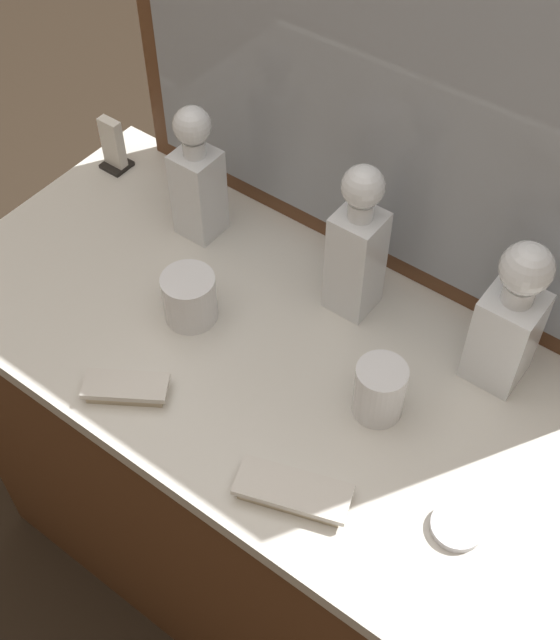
{
  "coord_description": "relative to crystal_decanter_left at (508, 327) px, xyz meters",
  "views": [
    {
      "loc": [
        0.49,
        -0.66,
        1.88
      ],
      "look_at": [
        0.0,
        0.0,
        0.9
      ],
      "focal_mm": 46.74,
      "sensor_mm": 36.0,
      "label": 1
    }
  ],
  "objects": [
    {
      "name": "ground_plane",
      "position": [
        -0.29,
        -0.17,
        -0.93
      ],
      "size": [
        6.0,
        6.0,
        0.0
      ],
      "primitive_type": "plane",
      "color": "#2D2319"
    },
    {
      "name": "dresser",
      "position": [
        -0.29,
        -0.17,
        -0.52
      ],
      "size": [
        1.21,
        0.58,
        0.82
      ],
      "color": "brown",
      "rests_on": "ground_plane"
    },
    {
      "name": "dresser_mirror",
      "position": [
        -0.29,
        0.1,
        0.27
      ],
      "size": [
        1.01,
        0.03,
        0.76
      ],
      "color": "brown",
      "rests_on": "dresser"
    },
    {
      "name": "crystal_decanter_left",
      "position": [
        0.0,
        0.0,
        0.0
      ],
      "size": [
        0.09,
        0.09,
        0.27
      ],
      "color": "white",
      "rests_on": "dresser"
    },
    {
      "name": "crystal_decanter_front",
      "position": [
        -0.26,
        -0.01,
        0.01
      ],
      "size": [
        0.07,
        0.07,
        0.29
      ],
      "color": "white",
      "rests_on": "dresser"
    },
    {
      "name": "crystal_decanter_rear",
      "position": [
        -0.58,
        -0.03,
        -0.0
      ],
      "size": [
        0.07,
        0.07,
        0.26
      ],
      "color": "white",
      "rests_on": "dresser"
    },
    {
      "name": "crystal_tumbler_left",
      "position": [
        -0.11,
        -0.17,
        -0.06
      ],
      "size": [
        0.08,
        0.08,
        0.1
      ],
      "color": "white",
      "rests_on": "dresser"
    },
    {
      "name": "crystal_tumbler_far_right",
      "position": [
        -0.46,
        -0.2,
        -0.07
      ],
      "size": [
        0.09,
        0.09,
        0.09
      ],
      "color": "white",
      "rests_on": "dresser"
    },
    {
      "name": "silver_brush_rear",
      "position": [
        -0.12,
        -0.37,
        -0.1
      ],
      "size": [
        0.18,
        0.11,
        0.02
      ],
      "color": "#B7A88C",
      "rests_on": "dresser"
    },
    {
      "name": "silver_brush_center",
      "position": [
        -0.44,
        -0.38,
        -0.1
      ],
      "size": [
        0.14,
        0.12,
        0.02
      ],
      "color": "#B7A88C",
      "rests_on": "dresser"
    },
    {
      "name": "porcelain_dish",
      "position": [
        0.08,
        -0.27,
        -0.1
      ],
      "size": [
        0.07,
        0.07,
        0.01
      ],
      "color": "silver",
      "rests_on": "dresser"
    },
    {
      "name": "napkin_holder",
      "position": [
        -0.83,
        0.01,
        -0.06
      ],
      "size": [
        0.05,
        0.05,
        0.11
      ],
      "color": "black",
      "rests_on": "dresser"
    }
  ]
}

